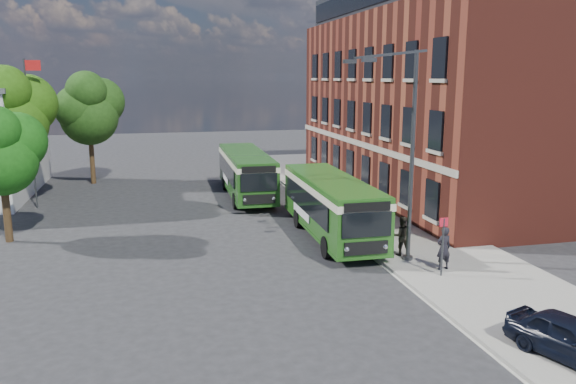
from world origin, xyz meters
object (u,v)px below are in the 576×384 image
object	(u,v)px
bus_rear	(246,170)
parked_car	(572,338)
street_lamp	(404,154)
bus_front	(331,202)

from	to	relation	value
bus_rear	parked_car	xyz separation A→B (m)	(5.16, -24.51, -1.06)
street_lamp	bus_front	size ratio (longest dim) A/B	0.88
street_lamp	bus_rear	xyz separation A→B (m)	(-4.22, 15.31, -2.96)
street_lamp	bus_front	world-z (taller)	street_lamp
bus_rear	bus_front	bearing A→B (deg)	-76.74
bus_front	parked_car	size ratio (longest dim) A/B	2.79
bus_rear	parked_car	world-z (taller)	bus_rear
street_lamp	bus_front	distance (m)	5.68
parked_car	street_lamp	bearing A→B (deg)	76.08
street_lamp	parked_car	bearing A→B (deg)	-84.18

